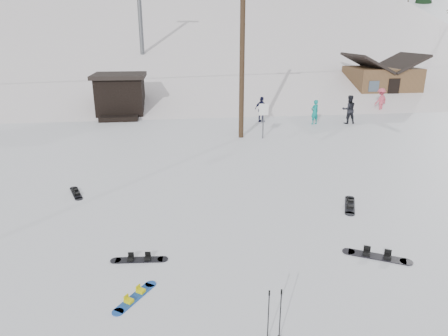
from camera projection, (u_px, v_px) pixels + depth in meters
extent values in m
plane|color=white|center=(259.00, 313.00, 8.04)|extent=(200.00, 200.00, 0.00)
cube|color=white|center=(185.00, 147.00, 63.54)|extent=(60.00, 85.24, 65.97)
cube|color=white|center=(426.00, 141.00, 63.09)|extent=(45.66, 93.98, 54.59)
cylinder|color=#3A2819|center=(242.00, 50.00, 19.96)|extent=(0.26, 0.26, 9.00)
cylinder|color=#595B60|center=(263.00, 122.00, 20.88)|extent=(0.07, 0.07, 1.80)
cube|color=white|center=(264.00, 109.00, 20.63)|extent=(0.50, 0.04, 0.60)
cube|color=black|center=(121.00, 96.00, 26.74)|extent=(3.00, 3.00, 2.50)
cube|color=black|center=(119.00, 76.00, 26.29)|extent=(3.40, 3.40, 0.25)
cube|color=black|center=(119.00, 118.00, 25.40)|extent=(2.40, 1.20, 0.30)
cylinder|color=#595B60|center=(140.00, 8.00, 33.36)|extent=(0.36, 0.36, 8.00)
cube|color=brown|center=(380.00, 85.00, 31.92)|extent=(5.00, 4.00, 2.70)
cube|color=black|center=(367.00, 63.00, 31.21)|extent=(2.69, 4.40, 1.43)
cube|color=black|center=(399.00, 63.00, 31.54)|extent=(2.69, 4.40, 1.43)
cube|color=black|center=(393.00, 91.00, 30.11)|extent=(0.90, 0.06, 1.90)
cube|color=#1A4DAE|center=(135.00, 297.00, 8.48)|extent=(0.81, 1.01, 0.02)
cylinder|color=#1A4DAE|center=(151.00, 284.00, 8.92)|extent=(0.24, 0.24, 0.02)
cylinder|color=#1A4DAE|center=(118.00, 312.00, 8.03)|extent=(0.24, 0.24, 0.02)
cube|color=#D7CF0B|center=(141.00, 291.00, 8.62)|extent=(0.22, 0.21, 0.07)
cube|color=#D7CF0B|center=(129.00, 301.00, 8.30)|extent=(0.22, 0.21, 0.07)
cylinder|color=black|center=(268.00, 317.00, 7.14)|extent=(0.02, 0.02, 1.05)
cylinder|color=black|center=(269.00, 293.00, 6.97)|extent=(0.03, 0.03, 0.10)
cylinder|color=black|center=(280.00, 316.00, 7.16)|extent=(0.02, 0.02, 1.05)
cylinder|color=black|center=(282.00, 292.00, 7.00)|extent=(0.03, 0.03, 0.10)
cube|color=black|center=(139.00, 260.00, 9.87)|extent=(1.17, 0.35, 0.02)
cylinder|color=black|center=(163.00, 259.00, 9.90)|extent=(0.27, 0.27, 0.02)
cylinder|color=black|center=(116.00, 261.00, 9.84)|extent=(0.27, 0.27, 0.02)
cube|color=black|center=(148.00, 258.00, 9.86)|extent=(0.16, 0.20, 0.08)
cube|color=black|center=(131.00, 258.00, 9.84)|extent=(0.16, 0.20, 0.08)
cube|color=black|center=(76.00, 193.00, 13.94)|extent=(0.65, 1.15, 0.02)
cylinder|color=black|center=(74.00, 188.00, 14.41)|extent=(0.26, 0.26, 0.02)
cylinder|color=black|center=(79.00, 199.00, 13.47)|extent=(0.26, 0.26, 0.02)
cube|color=black|center=(75.00, 190.00, 14.09)|extent=(0.22, 0.20, 0.07)
cube|color=black|center=(77.00, 194.00, 13.75)|extent=(0.22, 0.20, 0.07)
cube|color=black|center=(377.00, 257.00, 10.01)|extent=(1.35, 0.93, 0.03)
cylinder|color=black|center=(406.00, 262.00, 9.77)|extent=(0.31, 0.31, 0.03)
cylinder|color=black|center=(348.00, 252.00, 10.24)|extent=(0.31, 0.31, 0.03)
cube|color=black|center=(388.00, 256.00, 9.90)|extent=(0.25, 0.28, 0.09)
cube|color=black|center=(367.00, 253.00, 10.07)|extent=(0.25, 0.28, 0.09)
cube|color=black|center=(350.00, 205.00, 12.96)|extent=(0.81, 1.33, 0.03)
cylinder|color=black|center=(350.00, 198.00, 13.56)|extent=(0.30, 0.30, 0.03)
cylinder|color=black|center=(350.00, 214.00, 12.36)|extent=(0.30, 0.30, 0.03)
cube|color=black|center=(350.00, 201.00, 13.16)|extent=(0.26, 0.24, 0.09)
cube|color=black|center=(350.00, 207.00, 12.72)|extent=(0.26, 0.24, 0.09)
imported|color=#0C7E77|center=(315.00, 112.00, 24.20)|extent=(0.63, 0.53, 1.48)
imported|color=black|center=(349.00, 110.00, 24.32)|extent=(0.87, 0.69, 1.73)
imported|color=#C9475B|center=(381.00, 100.00, 27.87)|extent=(1.23, 1.02, 1.66)
imported|color=#17183A|center=(262.00, 109.00, 24.74)|extent=(0.95, 0.90, 1.58)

